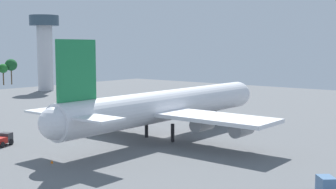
# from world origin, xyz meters

# --- Properties ---
(ground_plane) EXTENTS (240.65, 240.65, 0.00)m
(ground_plane) POSITION_xyz_m (0.00, 0.00, 0.00)
(ground_plane) COLOR slate
(cargo_airplane) EXTENTS (60.16, 47.65, 19.19)m
(cargo_airplane) POSITION_xyz_m (-0.22, 0.00, 6.38)
(cargo_airplane) COLOR silver
(cargo_airplane) RESTS_ON ground_plane
(baggage_tug) EXTENTS (4.58, 3.75, 2.22)m
(baggage_tug) POSITION_xyz_m (-25.01, 18.93, 1.16)
(baggage_tug) COLOR #333338
(baggage_tug) RESTS_ON ground_plane
(cargo_container_aft) EXTENTS (3.03, 2.98, 1.94)m
(cargo_container_aft) POSITION_xyz_m (-14.12, -36.67, 0.97)
(cargo_container_aft) COLOR #4C729E
(cargo_container_aft) RESTS_ON ground_plane
(safety_cone_nose) EXTENTS (0.49, 0.49, 0.70)m
(safety_cone_nose) POSITION_xyz_m (27.07, 3.24, 0.35)
(safety_cone_nose) COLOR orange
(safety_cone_nose) RESTS_ON ground_plane
(safety_cone_tail) EXTENTS (0.43, 0.43, 0.62)m
(safety_cone_tail) POSITION_xyz_m (-27.07, 1.38, 0.31)
(safety_cone_tail) COLOR orange
(safety_cone_tail) RESTS_ON ground_plane
(control_tower) EXTENTS (11.89, 11.89, 30.94)m
(control_tower) POSITION_xyz_m (43.98, 100.64, 18.95)
(control_tower) COLOR silver
(control_tower) RESTS_ON ground_plane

